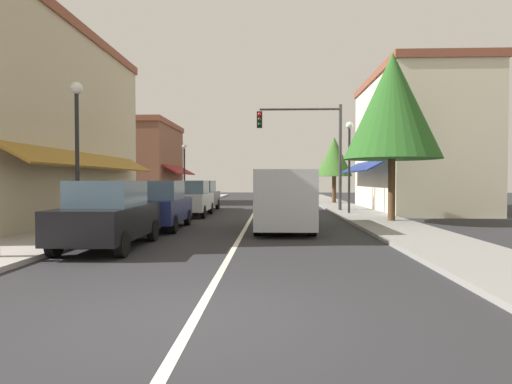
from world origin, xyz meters
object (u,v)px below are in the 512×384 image
street_lamp_left_near (77,133)px  tree_right_near (392,106)px  parked_car_far_left (201,196)px  traffic_signal_mast_arm (312,139)px  van_in_lane (284,198)px  street_lamp_left_far (184,163)px  tree_right_far (334,157)px  parked_car_third_left (191,198)px  parked_car_nearest_left (109,215)px  street_lamp_right_mid (349,152)px  parked_car_second_left (159,205)px

street_lamp_left_near → tree_right_near: size_ratio=0.67×
parked_car_far_left → traffic_signal_mast_arm: traffic_signal_mast_arm is taller
van_in_lane → tree_right_near: 6.41m
street_lamp_left_far → tree_right_far: size_ratio=0.86×
parked_car_far_left → tree_right_near: 12.39m
parked_car_third_left → street_lamp_left_near: size_ratio=0.87×
parked_car_nearest_left → parked_car_third_left: bearing=87.9°
parked_car_far_left → street_lamp_right_mid: (8.16, -3.13, 2.33)m
traffic_signal_mast_arm → street_lamp_right_mid: size_ratio=1.26×
parked_car_nearest_left → parked_car_third_left: (0.24, 10.27, 0.00)m
parked_car_nearest_left → tree_right_near: bearing=36.3°
traffic_signal_mast_arm → street_lamp_right_mid: bearing=-50.2°
parked_car_far_left → parked_car_nearest_left: bearing=-88.5°
tree_right_far → van_in_lane: bearing=-103.9°
parked_car_far_left → street_lamp_left_near: (-1.59, -12.70, 2.30)m
street_lamp_left_near → tree_right_far: (10.43, 19.74, 0.35)m
street_lamp_left_near → tree_right_near: (10.76, 5.36, 1.65)m
parked_car_second_left → tree_right_near: (9.07, 2.44, 3.95)m
street_lamp_left_far → street_lamp_right_mid: bearing=-37.0°
parked_car_second_left → parked_car_far_left: (-0.11, 9.78, 0.00)m
traffic_signal_mast_arm → parked_car_third_left: bearing=-154.8°
van_in_lane → street_lamp_left_near: bearing=-156.5°
parked_car_nearest_left → street_lamp_right_mid: (8.20, 11.17, 2.33)m
van_in_lane → tree_right_far: (4.20, 17.01, 2.38)m
parked_car_third_left → parked_car_far_left: same height
parked_car_nearest_left → parked_car_third_left: same height
traffic_signal_mast_arm → van_in_lane: bearing=-101.6°
van_in_lane → street_lamp_left_far: (-6.51, 14.42, 1.81)m
tree_right_near → tree_right_far: bearing=91.3°
traffic_signal_mast_arm → parked_car_far_left: bearing=170.5°
parked_car_nearest_left → parked_car_second_left: (0.14, 4.52, 0.00)m
parked_car_second_left → tree_right_near: size_ratio=0.59×
street_lamp_left_far → tree_right_far: (10.72, 2.59, 0.57)m
traffic_signal_mast_arm → tree_right_far: size_ratio=1.20×
street_lamp_left_near → parked_car_third_left: bearing=78.3°
van_in_lane → street_lamp_left_far: bearing=114.2°
van_in_lane → traffic_signal_mast_arm: (1.82, 8.89, 2.92)m
street_lamp_right_mid → tree_right_far: bearing=86.2°
parked_car_third_left → traffic_signal_mast_arm: size_ratio=0.68×
parked_car_third_left → traffic_signal_mast_arm: 7.62m
tree_right_far → parked_car_far_left: bearing=-141.5°
van_in_lane → street_lamp_right_mid: bearing=62.6°
van_in_lane → tree_right_far: bearing=76.0°
parked_car_nearest_left → street_lamp_right_mid: 14.05m
street_lamp_left_far → traffic_signal_mast_arm: bearing=-33.6°
street_lamp_left_far → parked_car_nearest_left: bearing=-84.4°
street_lamp_left_far → tree_right_near: (11.05, -11.79, 1.87)m
parked_car_far_left → tree_right_near: tree_right_near is taller
parked_car_third_left → tree_right_near: bearing=-20.8°
parked_car_nearest_left → street_lamp_right_mid: bearing=52.9°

